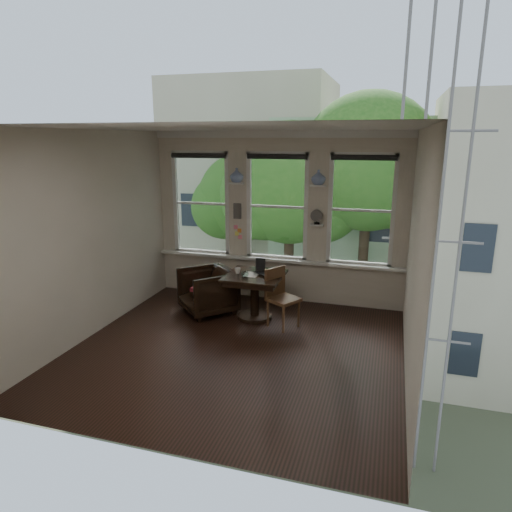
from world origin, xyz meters
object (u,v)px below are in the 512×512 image
(side_chair_right, at_px, (283,299))
(mug, at_px, (238,271))
(armchair_left, at_px, (208,291))
(laptop, at_px, (260,274))
(table, at_px, (255,297))

(side_chair_right, relative_size, mug, 9.35)
(armchair_left, height_order, side_chair_right, side_chair_right)
(armchair_left, xyz_separation_m, side_chair_right, (1.36, -0.22, 0.08))
(armchair_left, relative_size, side_chair_right, 0.91)
(laptop, bearing_deg, armchair_left, -147.48)
(laptop, relative_size, mug, 3.50)
(table, xyz_separation_m, armchair_left, (-0.83, 0.02, 0.01))
(table, bearing_deg, side_chair_right, -20.66)
(armchair_left, relative_size, mug, 8.50)
(armchair_left, distance_m, mug, 0.69)
(table, distance_m, side_chair_right, 0.57)
(side_chair_right, distance_m, laptop, 0.56)
(armchair_left, height_order, mug, mug)
(table, bearing_deg, laptop, -6.31)
(table, relative_size, side_chair_right, 0.98)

